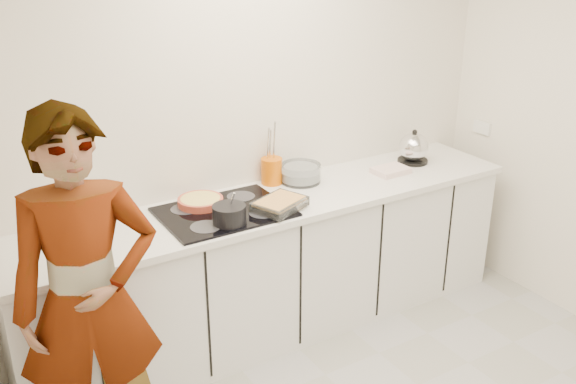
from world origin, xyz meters
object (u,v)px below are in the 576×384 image
mixing_bowl (301,174)px  kettle (413,149)px  baking_dish (280,204)px  utensil_crock (272,171)px  cook (88,301)px  hob (224,212)px  tart_dish (200,201)px  saucepan (229,214)px

mixing_bowl → kettle: size_ratio=1.02×
baking_dish → kettle: size_ratio=1.40×
utensil_crock → cook: 1.58m
baking_dish → mixing_bowl: (0.35, 0.33, 0.01)m
hob → cook: (-0.92, -0.50, -0.03)m
kettle → baking_dish: bearing=-169.1°
cook → utensil_crock: bearing=39.0°
cook → mixing_bowl: bearing=34.0°
baking_dish → utensil_crock: bearing=65.8°
baking_dish → mixing_bowl: size_ratio=1.38×
tart_dish → cook: (-0.84, -0.65, -0.06)m
utensil_crock → hob: bearing=-150.7°
mixing_bowl → baking_dish: bearing=-137.1°
hob → saucepan: bearing=-106.1°
hob → baking_dish: baking_dish is taller
mixing_bowl → utensil_crock: (-0.17, 0.07, 0.03)m
saucepan → utensil_crock: bearing=39.5°
baking_dish → cook: bearing=-163.2°
mixing_bowl → utensil_crock: utensil_crock is taller
baking_dish → utensil_crock: utensil_crock is taller
cook → kettle: bearing=24.0°
hob → kettle: size_ratio=2.84×
hob → kettle: bearing=3.6°
hob → kettle: (1.50, 0.09, 0.09)m
cook → hob: bearing=38.8°
saucepan → utensil_crock: saucepan is taller
tart_dish → saucepan: size_ratio=1.57×
mixing_bowl → hob: bearing=-163.7°
saucepan → utensil_crock: 0.66m
hob → cook: bearing=-151.3°
hob → mixing_bowl: mixing_bowl is taller
mixing_bowl → kettle: kettle is taller
mixing_bowl → saucepan: bearing=-153.0°
utensil_crock → cook: (-1.38, -0.76, -0.10)m
tart_dish → cook: bearing=-142.2°
saucepan → cook: size_ratio=0.11×
hob → tart_dish: (-0.08, 0.15, 0.03)m
saucepan → kettle: (1.55, 0.26, 0.03)m
baking_dish → hob: bearing=154.0°
saucepan → cook: 0.94m
tart_dish → baking_dish: bearing=-38.0°
tart_dish → mixing_bowl: size_ratio=1.24×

